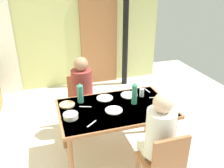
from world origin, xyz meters
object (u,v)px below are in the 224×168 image
object	(u,v)px
chair_far_diner	(82,100)
water_bottle_green_far	(134,94)
water_bottle_green_near	(80,93)
person_far_diner	(82,87)
person_near_diner	(159,132)
serving_bowl_center	(71,116)
chair_near_diner	(163,162)
dining_table	(116,112)

from	to	relation	value
chair_far_diner	water_bottle_green_far	world-z (taller)	water_bottle_green_far
water_bottle_green_near	water_bottle_green_far	size ratio (longest dim) A/B	0.91
person_far_diner	person_near_diner	bearing A→B (deg)	112.66
person_near_diner	person_far_diner	size ratio (longest dim) A/B	1.00
water_bottle_green_far	serving_bowl_center	world-z (taller)	water_bottle_green_far
serving_bowl_center	water_bottle_green_far	bearing A→B (deg)	7.15
person_far_diner	serving_bowl_center	world-z (taller)	person_far_diner
person_far_diner	water_bottle_green_far	xyz separation A→B (m)	(0.54, -0.63, 0.11)
chair_near_diner	serving_bowl_center	bearing A→B (deg)	138.93
water_bottle_green_far	dining_table	bearing A→B (deg)	-173.98
chair_far_diner	person_far_diner	world-z (taller)	person_far_diner
water_bottle_green_near	person_near_diner	bearing A→B (deg)	-54.91
person_near_diner	water_bottle_green_near	world-z (taller)	person_near_diner
chair_far_diner	water_bottle_green_far	xyz separation A→B (m)	(0.54, -0.76, 0.39)
water_bottle_green_far	water_bottle_green_near	bearing A→B (deg)	159.88
chair_far_diner	person_near_diner	bearing A→B (deg)	110.70
chair_near_diner	person_far_diner	bearing A→B (deg)	110.70
dining_table	water_bottle_green_far	world-z (taller)	water_bottle_green_far
chair_far_diner	person_near_diner	xyz separation A→B (m)	(0.54, -1.44, 0.28)
person_near_diner	person_far_diner	bearing A→B (deg)	112.66
dining_table	person_near_diner	bearing A→B (deg)	-68.73
water_bottle_green_near	person_far_diner	bearing A→B (deg)	76.07
dining_table	person_far_diner	distance (m)	0.72
person_near_diner	water_bottle_green_near	size ratio (longest dim) A/B	2.90
dining_table	person_near_diner	world-z (taller)	person_near_diner
chair_far_diner	water_bottle_green_near	xyz separation A→B (m)	(-0.10, -0.53, 0.38)
dining_table	serving_bowl_center	size ratio (longest dim) A/B	8.21
water_bottle_green_near	serving_bowl_center	xyz separation A→B (m)	(-0.18, -0.34, -0.10)
dining_table	person_far_diner	world-z (taller)	person_far_diner
chair_near_diner	person_far_diner	xyz separation A→B (m)	(-0.54, 1.44, 0.28)
chair_near_diner	serving_bowl_center	distance (m)	1.12
water_bottle_green_near	water_bottle_green_far	bearing A→B (deg)	-20.12
chair_far_diner	person_far_diner	bearing A→B (deg)	90.00
dining_table	chair_near_diner	bearing A→B (deg)	-72.15
chair_near_diner	water_bottle_green_far	size ratio (longest dim) A/B	2.98
person_far_diner	water_bottle_green_near	bearing A→B (deg)	76.07
water_bottle_green_far	serving_bowl_center	xyz separation A→B (m)	(-0.82, -0.10, -0.11)
chair_near_diner	water_bottle_green_near	distance (m)	1.29
dining_table	chair_far_diner	world-z (taller)	chair_far_diner
person_far_diner	dining_table	bearing A→B (deg)	114.02
water_bottle_green_near	chair_near_diner	bearing A→B (deg)	-58.56
chair_far_diner	dining_table	bearing A→B (deg)	110.23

